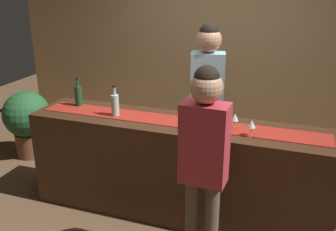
% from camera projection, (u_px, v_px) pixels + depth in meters
% --- Properties ---
extents(ground_plane, '(10.00, 10.00, 0.00)m').
position_uv_depth(ground_plane, '(176.00, 211.00, 3.83)').
color(ground_plane, brown).
extents(back_wall, '(6.00, 0.12, 2.90)m').
position_uv_depth(back_wall, '(222.00, 39.00, 5.01)').
color(back_wall, tan).
rests_on(back_wall, ground).
extents(bar_counter, '(2.83, 0.60, 0.97)m').
position_uv_depth(bar_counter, '(176.00, 168.00, 3.66)').
color(bar_counter, '#3D2314').
rests_on(bar_counter, ground).
extents(counter_runner_cloth, '(2.69, 0.28, 0.01)m').
position_uv_depth(counter_runner_cloth, '(177.00, 121.00, 3.49)').
color(counter_runner_cloth, maroon).
rests_on(counter_runner_cloth, bar_counter).
extents(wine_bottle_green, '(0.07, 0.07, 0.30)m').
position_uv_depth(wine_bottle_green, '(78.00, 95.00, 3.88)').
color(wine_bottle_green, '#194723').
rests_on(wine_bottle_green, bar_counter).
extents(wine_bottle_clear, '(0.07, 0.07, 0.30)m').
position_uv_depth(wine_bottle_clear, '(115.00, 105.00, 3.60)').
color(wine_bottle_clear, '#B2C6C1').
rests_on(wine_bottle_clear, bar_counter).
extents(wine_glass_near_customer, '(0.07, 0.07, 0.14)m').
position_uv_depth(wine_glass_near_customer, '(252.00, 124.00, 3.14)').
color(wine_glass_near_customer, silver).
rests_on(wine_glass_near_customer, bar_counter).
extents(wine_glass_mid_counter, '(0.07, 0.07, 0.14)m').
position_uv_depth(wine_glass_mid_counter, '(235.00, 118.00, 3.29)').
color(wine_glass_mid_counter, silver).
rests_on(wine_glass_mid_counter, bar_counter).
extents(wine_glass_far_end, '(0.07, 0.07, 0.14)m').
position_uv_depth(wine_glass_far_end, '(217.00, 115.00, 3.36)').
color(wine_glass_far_end, silver).
rests_on(wine_glass_far_end, bar_counter).
extents(bartender, '(0.38, 0.27, 1.81)m').
position_uv_depth(bartender, '(207.00, 89.00, 3.91)').
color(bartender, '#26262B').
rests_on(bartender, ground).
extents(customer_sipping, '(0.35, 0.23, 1.66)m').
position_uv_depth(customer_sipping, '(204.00, 151.00, 2.77)').
color(customer_sipping, brown).
rests_on(customer_sipping, ground).
extents(potted_plant_tall, '(0.59, 0.59, 0.87)m').
position_uv_depth(potted_plant_tall, '(27.00, 119.00, 4.86)').
color(potted_plant_tall, brown).
rests_on(potted_plant_tall, ground).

